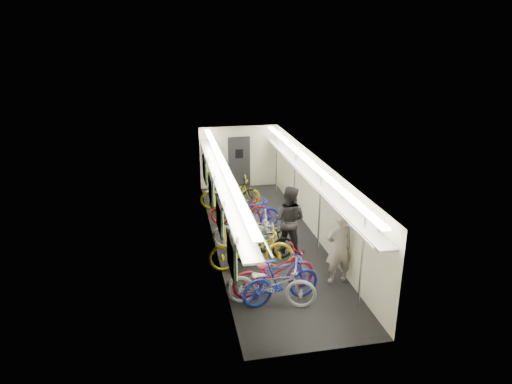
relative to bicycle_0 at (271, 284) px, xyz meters
name	(u,v)px	position (x,y,z in m)	size (l,w,h in m)	color
train_car_shell	(249,180)	(0.25, 4.00, 1.13)	(10.00, 10.00, 10.00)	black
bicycle_0	(271,284)	(0.00, 0.00, 0.00)	(0.70, 2.02, 1.06)	#A2A3A7
bicycle_1	(281,280)	(0.25, 0.05, 0.03)	(0.53, 1.87, 1.13)	#1B29A2
bicycle_2	(274,272)	(0.19, 0.49, 0.01)	(0.71, 2.05, 1.08)	maroon
bicycle_3	(265,245)	(0.31, 2.02, -0.04)	(0.46, 1.62, 0.98)	black
bicycle_4	(251,249)	(-0.13, 1.66, 0.04)	(0.76, 2.18, 1.14)	gold
bicycle_5	(253,237)	(0.09, 2.51, -0.03)	(0.47, 1.65, 0.99)	silver
bicycle_6	(247,230)	(0.00, 2.97, -0.02)	(0.68, 1.96, 1.03)	#A2A1A5
bicycle_7	(254,214)	(0.40, 4.11, -0.03)	(0.47, 1.67, 1.00)	#1A1E9D
bicycle_8	(240,210)	(0.06, 4.58, -0.03)	(0.66, 1.91, 1.00)	#9F1411
bicycle_9	(235,195)	(0.09, 5.86, 0.02)	(0.51, 1.82, 1.09)	black
bicycle_10	(230,193)	(-0.05, 6.05, 0.01)	(0.72, 2.06, 1.08)	yellow
passenger_near	(339,248)	(1.81, 0.67, 0.38)	(0.67, 0.44, 1.83)	gray
passenger_mid	(289,220)	(1.07, 2.48, 0.42)	(0.93, 0.72, 1.90)	black
backpack	(345,221)	(2.22, 1.40, 0.75)	(0.26, 0.14, 0.38)	#A2101E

